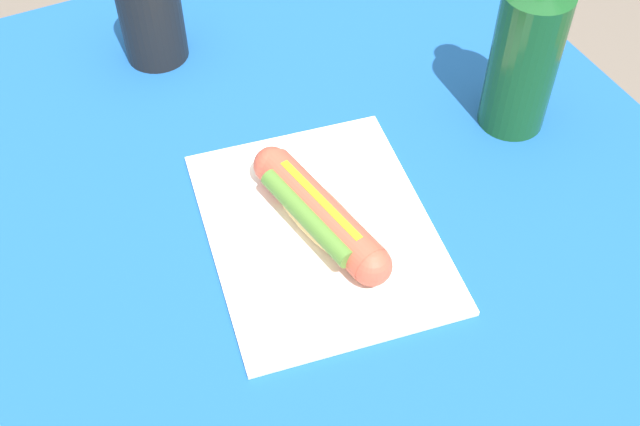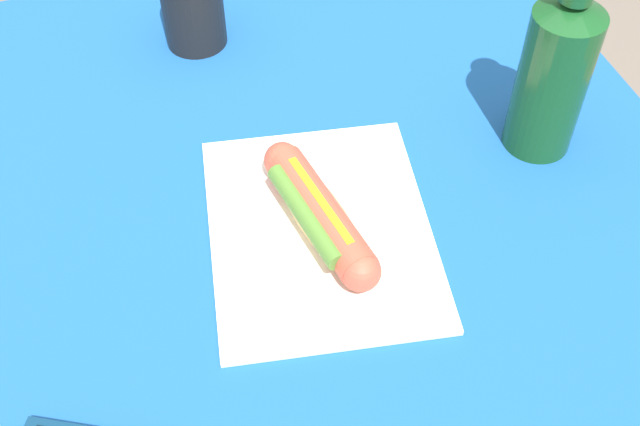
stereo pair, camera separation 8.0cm
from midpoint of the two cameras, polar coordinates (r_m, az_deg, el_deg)
The scene contains 5 objects.
dining_table at distance 0.93m, azimuth 1.57°, elevation -7.73°, with size 1.05×0.90×0.77m.
paper_wrapper at distance 0.82m, azimuth 2.79°, elevation -1.40°, with size 0.29×0.23×0.01m, color white.
hot_dog at distance 0.80m, azimuth 2.79°, elevation -0.21°, with size 0.20×0.08×0.05m.
soda_bottle at distance 0.89m, azimuth 19.00°, elevation 9.38°, with size 0.08×0.08×0.22m.
drinking_cup at distance 1.02m, azimuth -6.92°, elevation 14.60°, with size 0.08×0.08×0.11m, color black.
Camera 2 is at (-0.49, 0.14, 1.41)m, focal length 44.52 mm.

